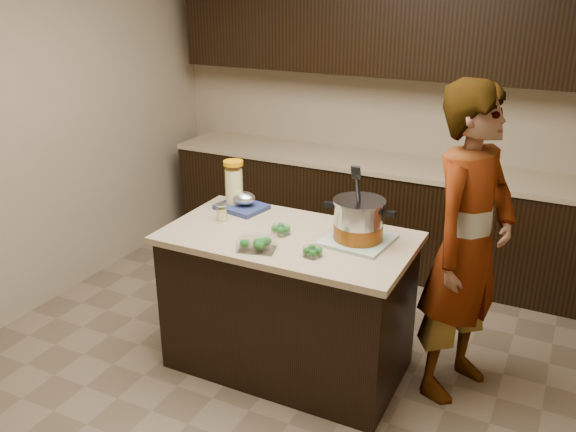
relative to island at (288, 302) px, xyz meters
name	(u,v)px	position (x,y,z in m)	size (l,w,h in m)	color
ground_plane	(288,364)	(0.00, 0.00, -0.45)	(4.00, 4.00, 0.00)	brown
room_shell	(288,96)	(0.00, 0.00, 1.26)	(4.04, 4.04, 2.72)	tan
back_cabinets	(382,155)	(0.00, 1.74, 0.49)	(3.60, 0.63, 2.33)	black
island	(288,302)	(0.00, 0.00, 0.00)	(1.46, 0.81, 0.90)	black
dish_towel	(358,240)	(0.40, 0.09, 0.46)	(0.36, 0.36, 0.02)	#5A8764
stock_pot	(359,222)	(0.40, 0.09, 0.57)	(0.42, 0.31, 0.42)	#B7B7BC
lemonade_pitcher	(234,186)	(-0.52, 0.26, 0.59)	(0.14, 0.14, 0.31)	#E1DA89
mason_jar	(222,212)	(-0.47, 0.03, 0.50)	(0.07, 0.07, 0.11)	#E1DA89
broccoli_tub_left	(281,230)	(-0.04, -0.01, 0.47)	(0.13, 0.13, 0.05)	silver
broccoli_tub_right	(312,252)	(0.24, -0.20, 0.47)	(0.13, 0.13, 0.05)	silver
broccoli_tub_rect	(257,244)	(-0.07, -0.26, 0.48)	(0.23, 0.19, 0.07)	silver
blue_tray	(243,204)	(-0.45, 0.25, 0.49)	(0.34, 0.29, 0.11)	navy
person	(468,246)	(0.98, 0.27, 0.46)	(0.67, 0.44, 1.83)	gray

